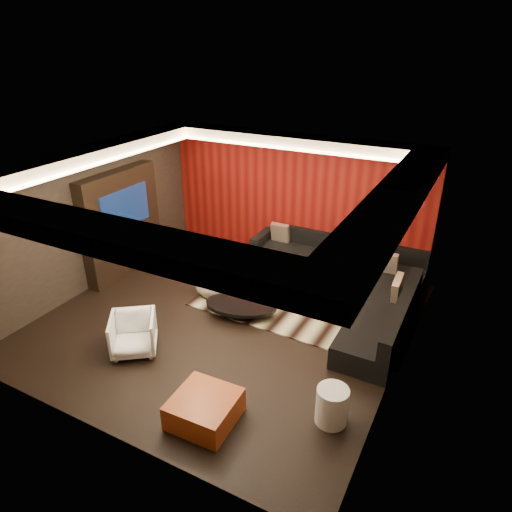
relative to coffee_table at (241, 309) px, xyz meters
The scene contains 26 objects.
floor 0.32m from the coffee_table, 132.76° to the right, with size 6.00×6.00×0.02m, color black.
ceiling 2.70m from the coffee_table, 132.76° to the right, with size 6.00×6.00×0.02m, color silver.
wall_back 3.08m from the coffee_table, 94.03° to the left, with size 6.00×0.02×2.80m, color black.
wall_left 3.46m from the coffee_table, behind, with size 0.02×6.00×2.80m, color black.
wall_right 3.09m from the coffee_table, ahead, with size 0.02×6.00×2.80m, color black.
red_feature_wall 3.04m from the coffee_table, 94.09° to the left, with size 5.98×0.05×2.78m, color #6B0C0A.
soffit_back 3.57m from the coffee_table, 94.53° to the left, with size 6.00×0.60×0.22m, color silver.
soffit_front 3.88m from the coffee_table, 93.87° to the right, with size 6.00×0.60×0.22m, color silver.
soffit_left 3.87m from the coffee_table, behind, with size 0.60×4.80×0.22m, color silver.
soffit_right 3.59m from the coffee_table, ahead, with size 0.60×4.80×0.22m, color silver.
cove_back 3.28m from the coffee_table, 95.24° to the left, with size 4.80×0.08×0.04m, color #FFD899.
cove_front 3.57m from the coffee_table, 94.38° to the right, with size 4.80×0.08×0.04m, color #FFD899.
cove_left 3.56m from the coffee_table, behind, with size 0.08×4.80×0.04m, color #FFD899.
cove_right 3.29m from the coffee_table, ahead, with size 0.08×4.80×0.04m, color #FFD899.
tv_surround 3.22m from the coffee_table, behind, with size 0.30×2.00×2.20m, color black.
tv_screen 3.20m from the coffee_table, behind, with size 0.04×1.30×0.80m, color black.
tv_shelf 2.97m from the coffee_table, behind, with size 0.04×1.60×0.04m, color black.
rug 1.56m from the coffee_table, 53.34° to the left, with size 4.00×3.00×0.02m, color #C7BE91.
coffee_table is the anchor object (origin of this frame).
drum_stool 1.25m from the coffee_table, 109.49° to the left, with size 0.35×0.35×0.41m, color black.
striped_pouf 0.90m from the coffee_table, 156.65° to the left, with size 0.70×0.70×0.38m, color beige.
white_side_table 2.85m from the coffee_table, 36.07° to the right, with size 0.42×0.42×0.53m, color white.
orange_ottoman 2.56m from the coffee_table, 71.47° to the right, with size 0.81×0.81×0.36m, color #954013.
armchair 2.00m from the coffee_table, 120.26° to the right, with size 0.69×0.71×0.64m, color white.
sectional_sofa 2.26m from the coffee_table, 47.06° to the left, with size 3.65×3.50×0.75m.
throw_pillows 2.49m from the coffee_table, 57.62° to the left, with size 3.14×1.67×0.50m.
Camera 1 is at (3.71, -5.90, 4.61)m, focal length 32.00 mm.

